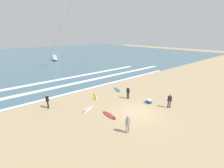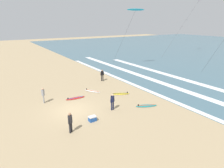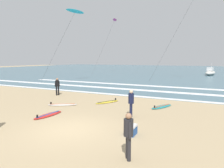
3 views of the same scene
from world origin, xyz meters
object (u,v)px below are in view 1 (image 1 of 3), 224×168
Objects in this scene: surfer_background_far at (170,100)px; surfboard_right_spare at (117,90)px; cooler_box at (149,101)px; surfboard_foreground_flat at (95,97)px; offshore_boat at (54,58)px; surfboard_left_pile at (87,109)px; surfboard_near_water at (109,115)px; kite_yellow_mid_center at (103,34)px; surfer_left_far at (128,92)px; surfer_foreground_main at (128,123)px; surfer_right_near at (47,100)px.

surfboard_right_spare is at bearing 94.58° from surfer_background_far.
surfboard_foreground_flat is at bearing 125.98° from cooler_box.
surfboard_foreground_flat is at bearing 121.69° from surfer_background_far.
surfboard_left_pile is at bearing -104.71° from offshore_boat.
kite_yellow_mid_center is at bearing 54.26° from surfboard_near_water.
surfboard_foreground_flat is at bearing -176.24° from surfboard_right_spare.
surfer_background_far is 0.76× the size of surfboard_left_pile.
cooler_box is (6.54, -3.29, 0.18)m from surfboard_left_pile.
surfer_background_far is 9.14m from surfboard_foreground_flat.
surfer_background_far is 38.86m from kite_yellow_mid_center.
surfboard_left_pile is (-2.50, -2.28, 0.00)m from surfboard_foreground_flat.
surfboard_foreground_flat is 0.99× the size of surfboard_right_spare.
surfer_left_far is 0.76× the size of surfboard_left_pile.
surfboard_near_water is (0.59, 3.16, -0.91)m from surfer_foreground_main.
cooler_box is (4.05, -5.57, 0.18)m from surfboard_foreground_flat.
cooler_box reaches higher than surfboard_near_water.
surfer_background_far reaches higher than surfboard_left_pile.
surfboard_right_spare is at bearing 21.07° from surfboard_left_pile.
surfer_foreground_main is (3.59, -8.84, 0.00)m from surfer_right_near.
surfer_right_near is 11.64m from cooler_box.
surfer_left_far is at bearing 110.53° from cooler_box.
offshore_boat is (2.80, 33.37, 0.51)m from surfboard_right_spare.
offshore_boat is at bearing 77.82° from surfer_foreground_main.
surfboard_right_spare is 33.49m from offshore_boat.
surfboard_foreground_flat is 6.89m from cooler_box.
surfer_background_far is 8.09m from surfboard_right_spare.
surfboard_left_pile is at bearing 143.13° from surfer_background_far.
kite_yellow_mid_center is (22.73, 31.59, 7.86)m from surfboard_near_water.
kite_yellow_mid_center is at bearing 64.45° from surfer_background_far.
surfboard_foreground_flat is at bearing -8.55° from surfer_right_near.
surfer_right_near and surfer_background_far have the same top height.
kite_yellow_mid_center is 37.43m from cooler_box.
surfer_foreground_main is 0.75× the size of surfboard_near_water.
kite_yellow_mid_center is (23.32, 34.76, 6.95)m from surfer_foreground_main.
surfer_right_near reaches higher than surfboard_left_pile.
surfboard_near_water is at bearing -157.90° from surfer_left_far.
surfer_foreground_main is at bearing -177.83° from surfer_background_far.
cooler_box is (-0.09, -5.85, 0.18)m from surfboard_right_spare.
surfer_background_far is 2.40m from cooler_box.
surfer_foreground_main is 3.34m from surfboard_near_water.
surfboard_right_spare is 5.85m from cooler_box.
offshore_boat is (3.86, 36.63, -0.40)m from surfer_left_far.
surfboard_left_pile is at bearing 94.49° from surfer_foreground_main.
surfboard_right_spare is 32.51m from kite_yellow_mid_center.
kite_yellow_mid_center reaches higher than surfer_right_near.
surfer_left_far is at bearing -96.01° from offshore_boat.
surfboard_near_water is at bearing 155.04° from surfer_background_far.
surfer_background_far is at bearing -85.42° from surfboard_right_spare.
kite_yellow_mid_center reaches higher than surfboard_right_spare.
surfboard_near_water is at bearing -53.69° from surfer_right_near.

